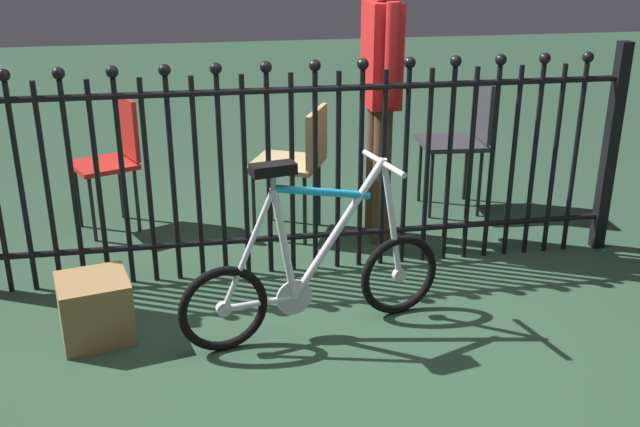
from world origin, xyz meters
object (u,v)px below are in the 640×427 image
(chair_tan, at_px, (298,157))
(person_visitor, at_px, (381,78))
(display_crate, at_px, (95,308))
(chair_red, at_px, (114,152))
(bicycle, at_px, (315,274))
(chair_charcoal, at_px, (464,132))

(chair_tan, height_order, person_visitor, person_visitor)
(person_visitor, xyz_separation_m, display_crate, (-1.62, -0.95, -0.87))
(chair_red, bearing_deg, bicycle, -56.31)
(chair_charcoal, xyz_separation_m, chair_red, (-2.31, 0.06, -0.04))
(chair_tan, relative_size, person_visitor, 0.48)
(chair_red, bearing_deg, person_visitor, -16.47)
(person_visitor, bearing_deg, chair_red, 163.53)
(chair_charcoal, height_order, chair_tan, chair_charcoal)
(display_crate, bearing_deg, chair_tan, 44.16)
(chair_tan, bearing_deg, display_crate, -135.84)
(chair_tan, bearing_deg, person_visitor, -18.67)
(chair_charcoal, bearing_deg, display_crate, -149.49)
(chair_charcoal, bearing_deg, chair_red, 178.55)
(bicycle, distance_m, chair_tan, 1.25)
(bicycle, height_order, person_visitor, person_visitor)
(chair_tan, relative_size, chair_red, 0.96)
(bicycle, relative_size, display_crate, 4.07)
(chair_charcoal, bearing_deg, bicycle, -130.73)
(chair_tan, distance_m, person_visitor, 0.71)
(chair_tan, xyz_separation_m, display_crate, (-1.14, -1.11, -0.36))
(bicycle, relative_size, chair_red, 1.54)
(bicycle, bearing_deg, chair_red, 123.69)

